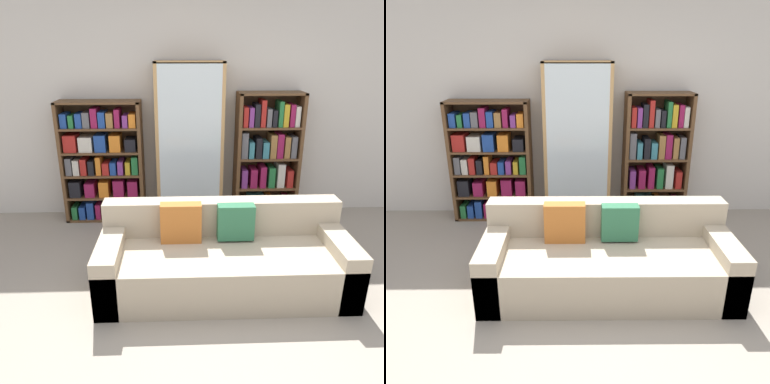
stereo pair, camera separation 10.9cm
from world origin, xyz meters
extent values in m
plane|color=gray|center=(0.00, 0.00, 0.00)|extent=(16.00, 16.00, 0.00)
cube|color=beige|center=(0.00, 2.46, 1.35)|extent=(7.08, 0.06, 2.70)
cube|color=tan|center=(0.10, 0.67, 0.20)|extent=(2.16, 0.84, 0.40)
cube|color=tan|center=(0.10, 0.99, 0.57)|extent=(2.16, 0.20, 0.33)
cube|color=tan|center=(-0.88, 0.67, 0.26)|extent=(0.20, 0.84, 0.52)
cube|color=tan|center=(1.07, 0.67, 0.26)|extent=(0.20, 0.84, 0.52)
cube|color=#B76628|center=(-0.28, 0.83, 0.58)|extent=(0.36, 0.12, 0.36)
cube|color=#2D6B47|center=(0.20, 0.83, 0.58)|extent=(0.32, 0.12, 0.32)
cube|color=brown|center=(-1.67, 2.25, 0.73)|extent=(0.04, 0.32, 1.46)
cube|color=brown|center=(-0.74, 2.25, 0.73)|extent=(0.04, 0.32, 1.46)
cube|color=brown|center=(-1.20, 2.25, 1.45)|extent=(0.96, 0.32, 0.02)
cube|color=brown|center=(-1.20, 2.25, 0.01)|extent=(0.96, 0.32, 0.02)
cube|color=brown|center=(-1.20, 2.40, 0.73)|extent=(0.96, 0.01, 1.46)
cube|color=brown|center=(-1.20, 2.25, 0.31)|extent=(0.88, 0.32, 0.02)
cube|color=brown|center=(-1.20, 2.25, 0.59)|extent=(0.88, 0.32, 0.02)
cube|color=brown|center=(-1.20, 2.25, 0.87)|extent=(0.88, 0.32, 0.02)
cube|color=brown|center=(-1.20, 2.25, 1.15)|extent=(0.88, 0.32, 0.02)
cube|color=#237038|center=(-1.59, 2.24, 0.11)|extent=(0.07, 0.24, 0.16)
cube|color=#1E4293|center=(-1.50, 2.24, 0.10)|extent=(0.07, 0.24, 0.16)
cube|color=#1E4293|center=(-1.39, 2.24, 0.13)|extent=(0.08, 0.24, 0.22)
cube|color=#8E1947|center=(-1.30, 2.24, 0.12)|extent=(0.06, 0.24, 0.19)
cube|color=olive|center=(-1.20, 2.24, 0.13)|extent=(0.07, 0.24, 0.20)
cube|color=#7A3384|center=(-1.11, 2.24, 0.13)|extent=(0.07, 0.24, 0.20)
cube|color=olive|center=(-1.01, 2.24, 0.13)|extent=(0.08, 0.24, 0.22)
cube|color=#AD231E|center=(-0.92, 2.24, 0.10)|extent=(0.07, 0.24, 0.16)
cube|color=#7A3384|center=(-0.82, 2.24, 0.14)|extent=(0.08, 0.24, 0.22)
cube|color=black|center=(-1.55, 2.24, 0.42)|extent=(0.13, 0.24, 0.20)
cube|color=#8E1947|center=(-1.38, 2.24, 0.40)|extent=(0.12, 0.24, 0.17)
cube|color=orange|center=(-1.21, 2.24, 0.41)|extent=(0.12, 0.24, 0.19)
cube|color=#8E1947|center=(-1.03, 2.24, 0.42)|extent=(0.13, 0.24, 0.21)
cube|color=#8E1947|center=(-0.86, 2.24, 0.42)|extent=(0.12, 0.24, 0.19)
cube|color=#5B5B60|center=(-1.59, 2.24, 0.70)|extent=(0.07, 0.24, 0.21)
cube|color=beige|center=(-1.51, 2.24, 0.69)|extent=(0.07, 0.24, 0.18)
cube|color=#AD231E|center=(-1.42, 2.24, 0.70)|extent=(0.07, 0.24, 0.20)
cube|color=black|center=(-1.33, 2.24, 0.69)|extent=(0.07, 0.24, 0.17)
cube|color=orange|center=(-1.25, 2.24, 0.71)|extent=(0.06, 0.24, 0.22)
cube|color=#AD231E|center=(-1.16, 2.24, 0.67)|extent=(0.08, 0.24, 0.14)
cube|color=#1E4293|center=(-1.07, 2.24, 0.68)|extent=(0.07, 0.24, 0.15)
cube|color=#7A3384|center=(-0.99, 2.24, 0.68)|extent=(0.06, 0.24, 0.16)
cube|color=gold|center=(-0.90, 2.24, 0.68)|extent=(0.06, 0.24, 0.15)
cube|color=#237038|center=(-0.82, 2.24, 0.71)|extent=(0.07, 0.24, 0.21)
cube|color=#AD231E|center=(-1.55, 2.24, 0.98)|extent=(0.14, 0.24, 0.20)
cube|color=beige|center=(-1.37, 2.24, 0.97)|extent=(0.16, 0.24, 0.18)
cube|color=#1E4293|center=(-1.20, 2.24, 0.98)|extent=(0.13, 0.24, 0.20)
cube|color=orange|center=(-1.03, 2.24, 0.98)|extent=(0.13, 0.24, 0.19)
cube|color=black|center=(-0.85, 2.24, 0.96)|extent=(0.12, 0.24, 0.15)
cube|color=#1E4293|center=(-1.59, 2.24, 1.25)|extent=(0.07, 0.24, 0.16)
cube|color=#237038|center=(-1.51, 2.24, 1.24)|extent=(0.06, 0.24, 0.15)
cube|color=#1E4293|center=(-1.42, 2.24, 1.25)|extent=(0.07, 0.24, 0.16)
cube|color=#5B5B60|center=(-1.34, 2.24, 1.25)|extent=(0.08, 0.24, 0.18)
cube|color=#8E1947|center=(-1.25, 2.24, 1.28)|extent=(0.07, 0.24, 0.22)
cube|color=#1E4293|center=(-1.16, 2.24, 1.26)|extent=(0.08, 0.24, 0.18)
cube|color=olive|center=(-1.07, 2.24, 1.25)|extent=(0.08, 0.24, 0.17)
cube|color=#8E1947|center=(-0.99, 2.24, 1.27)|extent=(0.06, 0.24, 0.21)
cube|color=#7A3384|center=(-0.90, 2.24, 1.24)|extent=(0.06, 0.24, 0.14)
cube|color=orange|center=(-0.82, 2.24, 1.24)|extent=(0.08, 0.24, 0.16)
cube|color=tan|center=(-0.53, 2.23, 0.95)|extent=(0.04, 0.36, 1.89)
cube|color=tan|center=(0.22, 2.23, 0.95)|extent=(0.04, 0.36, 1.89)
cube|color=tan|center=(-0.16, 2.23, 1.88)|extent=(0.79, 0.36, 0.02)
cube|color=tan|center=(-0.16, 2.23, 0.01)|extent=(0.79, 0.36, 0.02)
cube|color=tan|center=(-0.16, 2.40, 0.95)|extent=(0.79, 0.01, 1.89)
cube|color=silver|center=(-0.16, 2.05, 0.95)|extent=(0.71, 0.01, 1.87)
cube|color=tan|center=(-0.16, 2.23, 0.39)|extent=(0.71, 0.32, 0.02)
cube|color=tan|center=(-0.16, 2.23, 0.76)|extent=(0.71, 0.32, 0.02)
cube|color=tan|center=(-0.16, 2.23, 1.13)|extent=(0.71, 0.32, 0.02)
cube|color=tan|center=(-0.16, 2.23, 1.50)|extent=(0.71, 0.32, 0.02)
cylinder|color=silver|center=(-0.43, 2.24, 0.06)|extent=(0.01, 0.01, 0.07)
cone|color=silver|center=(-0.43, 2.24, 0.13)|extent=(0.09, 0.09, 0.08)
cylinder|color=silver|center=(-0.29, 2.22, 0.06)|extent=(0.01, 0.01, 0.07)
cone|color=silver|center=(-0.29, 2.22, 0.13)|extent=(0.09, 0.09, 0.08)
cylinder|color=silver|center=(-0.16, 2.22, 0.06)|extent=(0.01, 0.01, 0.07)
cone|color=silver|center=(-0.16, 2.22, 0.13)|extent=(0.09, 0.09, 0.08)
cylinder|color=silver|center=(-0.02, 2.21, 0.06)|extent=(0.01, 0.01, 0.07)
cone|color=silver|center=(-0.02, 2.21, 0.13)|extent=(0.09, 0.09, 0.08)
cylinder|color=silver|center=(0.11, 2.21, 0.06)|extent=(0.01, 0.01, 0.07)
cone|color=silver|center=(0.11, 2.21, 0.13)|extent=(0.09, 0.09, 0.08)
cylinder|color=silver|center=(-0.43, 2.22, 0.44)|extent=(0.01, 0.01, 0.07)
cone|color=silver|center=(-0.43, 2.22, 0.51)|extent=(0.09, 0.09, 0.08)
cylinder|color=silver|center=(-0.29, 2.23, 0.44)|extent=(0.01, 0.01, 0.07)
cone|color=silver|center=(-0.29, 2.23, 0.51)|extent=(0.09, 0.09, 0.08)
cylinder|color=silver|center=(-0.16, 2.23, 0.44)|extent=(0.01, 0.01, 0.07)
cone|color=silver|center=(-0.16, 2.23, 0.51)|extent=(0.09, 0.09, 0.08)
cylinder|color=silver|center=(-0.02, 2.22, 0.44)|extent=(0.01, 0.01, 0.07)
cone|color=silver|center=(-0.02, 2.22, 0.51)|extent=(0.09, 0.09, 0.08)
cylinder|color=silver|center=(0.11, 2.21, 0.44)|extent=(0.01, 0.01, 0.07)
cone|color=silver|center=(0.11, 2.21, 0.51)|extent=(0.09, 0.09, 0.08)
cylinder|color=silver|center=(-0.43, 2.23, 0.81)|extent=(0.01, 0.01, 0.08)
cone|color=silver|center=(-0.43, 2.23, 0.91)|extent=(0.09, 0.09, 0.10)
cylinder|color=silver|center=(-0.29, 2.22, 0.81)|extent=(0.01, 0.01, 0.08)
cone|color=silver|center=(-0.29, 2.22, 0.91)|extent=(0.09, 0.09, 0.10)
cylinder|color=silver|center=(-0.16, 2.24, 0.81)|extent=(0.01, 0.01, 0.08)
cone|color=silver|center=(-0.16, 2.24, 0.91)|extent=(0.09, 0.09, 0.10)
cylinder|color=silver|center=(-0.02, 2.23, 0.81)|extent=(0.01, 0.01, 0.08)
cone|color=silver|center=(-0.02, 2.23, 0.91)|extent=(0.09, 0.09, 0.10)
cylinder|color=silver|center=(0.11, 2.21, 0.81)|extent=(0.01, 0.01, 0.08)
cone|color=silver|center=(0.11, 2.21, 0.91)|extent=(0.09, 0.09, 0.10)
cylinder|color=silver|center=(-0.43, 2.22, 1.18)|extent=(0.01, 0.01, 0.08)
cone|color=silver|center=(-0.43, 2.22, 1.26)|extent=(0.09, 0.09, 0.09)
cylinder|color=silver|center=(-0.29, 2.24, 1.18)|extent=(0.01, 0.01, 0.08)
cone|color=silver|center=(-0.29, 2.24, 1.26)|extent=(0.09, 0.09, 0.09)
cylinder|color=silver|center=(-0.16, 2.22, 1.18)|extent=(0.01, 0.01, 0.08)
cone|color=silver|center=(-0.16, 2.22, 1.26)|extent=(0.09, 0.09, 0.09)
cylinder|color=silver|center=(-0.02, 2.24, 1.18)|extent=(0.01, 0.01, 0.08)
cone|color=silver|center=(-0.02, 2.24, 1.26)|extent=(0.09, 0.09, 0.09)
cylinder|color=silver|center=(0.11, 2.24, 1.18)|extent=(0.01, 0.01, 0.08)
cone|color=silver|center=(0.11, 2.24, 1.26)|extent=(0.09, 0.09, 0.09)
cylinder|color=silver|center=(-0.43, 2.21, 1.54)|extent=(0.01, 0.01, 0.07)
cone|color=silver|center=(-0.43, 2.21, 1.62)|extent=(0.09, 0.09, 0.08)
cylinder|color=silver|center=(-0.29, 2.22, 1.54)|extent=(0.01, 0.01, 0.07)
cone|color=silver|center=(-0.29, 2.22, 1.62)|extent=(0.09, 0.09, 0.08)
cylinder|color=silver|center=(-0.16, 2.22, 1.54)|extent=(0.01, 0.01, 0.07)
cone|color=silver|center=(-0.16, 2.22, 1.62)|extent=(0.09, 0.09, 0.08)
cylinder|color=silver|center=(-0.02, 2.24, 1.54)|extent=(0.01, 0.01, 0.07)
cone|color=silver|center=(-0.02, 2.24, 1.62)|extent=(0.09, 0.09, 0.08)
cylinder|color=silver|center=(0.11, 2.23, 1.54)|extent=(0.01, 0.01, 0.07)
cone|color=silver|center=(0.11, 2.23, 1.62)|extent=(0.09, 0.09, 0.08)
cube|color=brown|center=(0.42, 2.25, 0.77)|extent=(0.04, 0.32, 1.55)
cube|color=brown|center=(1.16, 2.25, 0.77)|extent=(0.04, 0.32, 1.55)
cube|color=brown|center=(0.79, 2.25, 1.54)|extent=(0.77, 0.32, 0.02)
cube|color=brown|center=(0.79, 2.25, 0.01)|extent=(0.77, 0.32, 0.02)
cube|color=brown|center=(0.79, 2.40, 0.77)|extent=(0.77, 0.01, 1.55)
cube|color=brown|center=(0.79, 2.25, 0.40)|extent=(0.69, 0.32, 0.02)
cube|color=brown|center=(0.79, 2.25, 0.77)|extent=(0.69, 0.32, 0.02)
cube|color=brown|center=(0.79, 2.25, 1.15)|extent=(0.69, 0.32, 0.02)
cube|color=beige|center=(0.51, 2.24, 0.12)|extent=(0.08, 0.24, 0.20)
cube|color=teal|center=(0.62, 2.24, 0.17)|extent=(0.09, 0.24, 0.29)
cube|color=teal|center=(0.73, 2.24, 0.16)|extent=(0.09, 0.24, 0.27)
cube|color=orange|center=(0.85, 2.24, 0.15)|extent=(0.07, 0.24, 0.25)
cube|color=#8E1947|center=(0.96, 2.24, 0.13)|extent=(0.07, 0.24, 0.20)
cube|color=#8E1947|center=(1.07, 2.24, 0.14)|extent=(0.07, 0.24, 0.23)
cube|color=#7A3384|center=(0.51, 2.24, 0.52)|extent=(0.07, 0.24, 0.22)
cube|color=#8E1947|center=(0.63, 2.24, 0.53)|extent=(0.08, 0.24, 0.23)
cube|color=#8E1947|center=(0.74, 2.24, 0.54)|extent=(0.07, 0.24, 0.27)
cube|color=#237038|center=(0.85, 2.24, 0.54)|extent=(0.08, 0.24, 0.25)
cube|color=beige|center=(0.96, 2.24, 0.56)|extent=(0.09, 0.24, 0.30)
cube|color=#AD231E|center=(1.07, 2.24, 0.52)|extent=(0.07, 0.24, 0.21)
cube|color=#5B5B60|center=(0.49, 2.24, 0.94)|extent=(0.08, 0.24, 0.31)
cube|color=teal|center=(0.58, 2.24, 0.88)|extent=(0.06, 0.24, 0.20)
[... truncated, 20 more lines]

